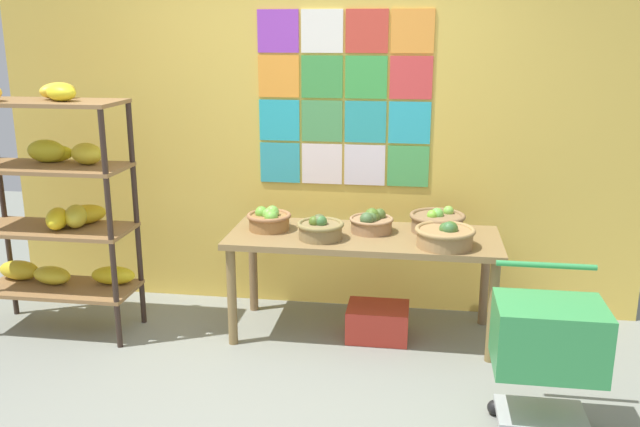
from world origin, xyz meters
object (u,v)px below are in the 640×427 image
(banana_shelf_unit, at_px, (56,198))
(shopping_cart, at_px, (548,343))
(produce_crate_under_table, at_px, (378,322))
(fruit_basket_centre, at_px, (320,228))
(fruit_basket_back_right, at_px, (437,221))
(display_table, at_px, (363,246))
(fruit_basket_left, at_px, (269,219))
(fruit_basket_back_left, at_px, (445,235))
(fruit_basket_right, at_px, (372,222))

(banana_shelf_unit, height_order, shopping_cart, banana_shelf_unit)
(produce_crate_under_table, bearing_deg, fruit_basket_centre, -168.69)
(fruit_basket_back_right, xyz_separation_m, produce_crate_under_table, (-0.36, -0.20, -0.65))
(banana_shelf_unit, height_order, produce_crate_under_table, banana_shelf_unit)
(banana_shelf_unit, distance_m, fruit_basket_centre, 1.73)
(banana_shelf_unit, xyz_separation_m, produce_crate_under_table, (2.09, 0.16, -0.80))
(fruit_basket_back_right, distance_m, produce_crate_under_table, 0.77)
(display_table, relative_size, shopping_cart, 2.09)
(banana_shelf_unit, bearing_deg, shopping_cart, -15.27)
(fruit_basket_left, relative_size, fruit_basket_centre, 0.98)
(display_table, height_order, fruit_basket_back_left, fruit_basket_back_left)
(banana_shelf_unit, xyz_separation_m, fruit_basket_back_left, (2.50, 0.04, -0.15))
(fruit_basket_left, xyz_separation_m, shopping_cart, (1.62, -1.05, -0.27))
(banana_shelf_unit, height_order, display_table, banana_shelf_unit)
(fruit_basket_back_right, height_order, shopping_cart, fruit_basket_back_right)
(fruit_basket_centre, height_order, shopping_cart, fruit_basket_centre)
(fruit_basket_right, distance_m, fruit_basket_back_left, 0.53)
(banana_shelf_unit, distance_m, fruit_basket_back_right, 2.49)
(fruit_basket_back_left, bearing_deg, shopping_cart, -60.71)
(fruit_basket_left, height_order, fruit_basket_back_left, fruit_basket_back_left)
(display_table, distance_m, fruit_basket_centre, 0.33)
(fruit_basket_back_left, distance_m, fruit_basket_centre, 0.78)
(fruit_basket_back_left, bearing_deg, fruit_basket_centre, 176.56)
(fruit_basket_centre, relative_size, produce_crate_under_table, 0.75)
(display_table, relative_size, fruit_basket_left, 5.92)
(fruit_basket_left, bearing_deg, fruit_basket_right, 4.06)
(fruit_basket_left, relative_size, fruit_basket_back_left, 0.80)
(banana_shelf_unit, distance_m, produce_crate_under_table, 2.25)
(fruit_basket_right, distance_m, fruit_basket_centre, 0.37)
(fruit_basket_centre, bearing_deg, fruit_basket_back_right, 20.43)
(fruit_basket_back_right, distance_m, fruit_basket_centre, 0.78)
(produce_crate_under_table, height_order, shopping_cart, shopping_cart)
(fruit_basket_left, height_order, produce_crate_under_table, fruit_basket_left)
(fruit_basket_left, xyz_separation_m, fruit_basket_right, (0.67, 0.05, -0.01))
(banana_shelf_unit, bearing_deg, produce_crate_under_table, 4.50)
(display_table, height_order, fruit_basket_back_right, fruit_basket_back_right)
(fruit_basket_right, bearing_deg, display_table, -121.97)
(fruit_basket_right, xyz_separation_m, produce_crate_under_table, (0.06, -0.12, -0.65))
(fruit_basket_right, distance_m, fruit_basket_back_right, 0.43)
(fruit_basket_back_right, height_order, fruit_basket_centre, fruit_basket_centre)
(fruit_basket_left, bearing_deg, banana_shelf_unit, -169.95)
(display_table, bearing_deg, shopping_cart, -45.98)
(fruit_basket_centre, bearing_deg, fruit_basket_left, 157.57)
(fruit_basket_back_left, xyz_separation_m, fruit_basket_centre, (-0.78, 0.05, -0.00))
(fruit_basket_right, relative_size, fruit_basket_back_left, 0.78)
(fruit_basket_right, height_order, fruit_basket_back_left, fruit_basket_back_left)
(fruit_basket_left, bearing_deg, shopping_cart, -33.03)
(fruit_basket_back_left, relative_size, fruit_basket_centre, 1.23)
(fruit_basket_back_left, height_order, shopping_cart, fruit_basket_back_left)
(fruit_basket_back_left, relative_size, shopping_cart, 0.44)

